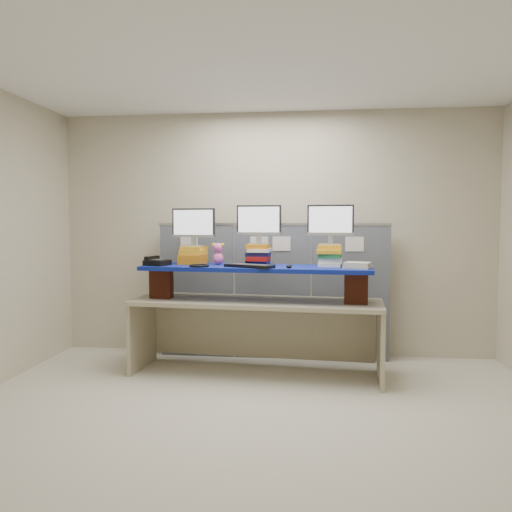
# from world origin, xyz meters

# --- Properties ---
(room) EXTENTS (5.00, 4.00, 2.80)m
(room) POSITION_xyz_m (0.00, 0.00, 1.40)
(room) COLOR beige
(room) RESTS_ON ground
(cubicle_partition) EXTENTS (2.60, 0.06, 1.53)m
(cubicle_partition) POSITION_xyz_m (-0.00, 1.78, 0.77)
(cubicle_partition) COLOR #51555F
(cubicle_partition) RESTS_ON ground
(desk) EXTENTS (2.54, 0.92, 0.76)m
(desk) POSITION_xyz_m (-0.12, 1.15, 0.61)
(desk) COLOR tan
(desk) RESTS_ON ground
(brick_pier_left) EXTENTS (0.23, 0.14, 0.30)m
(brick_pier_left) POSITION_xyz_m (-1.10, 1.18, 0.91)
(brick_pier_left) COLOR maroon
(brick_pier_left) RESTS_ON desk
(brick_pier_right) EXTENTS (0.23, 0.14, 0.30)m
(brick_pier_right) POSITION_xyz_m (0.86, 1.03, 0.91)
(brick_pier_right) COLOR maroon
(brick_pier_right) RESTS_ON desk
(blue_board) EXTENTS (2.33, 0.75, 0.04)m
(blue_board) POSITION_xyz_m (-0.12, 1.15, 1.08)
(blue_board) COLOR navy
(blue_board) RESTS_ON brick_pier_left
(book_stack_left) EXTENTS (0.27, 0.32, 0.18)m
(book_stack_left) POSITION_xyz_m (-0.80, 1.32, 1.19)
(book_stack_left) COLOR orange
(book_stack_left) RESTS_ON blue_board
(book_stack_center) EXTENTS (0.25, 0.32, 0.21)m
(book_stack_center) POSITION_xyz_m (-0.11, 1.28, 1.21)
(book_stack_center) COLOR #12154F
(book_stack_center) RESTS_ON blue_board
(book_stack_right) EXTENTS (0.26, 0.32, 0.21)m
(book_stack_right) POSITION_xyz_m (0.62, 1.22, 1.21)
(book_stack_right) COLOR white
(book_stack_right) RESTS_ON blue_board
(monitor_left) EXTENTS (0.46, 0.14, 0.40)m
(monitor_left) POSITION_xyz_m (-0.79, 1.32, 1.51)
(monitor_left) COLOR #AAAAAF
(monitor_left) RESTS_ON book_stack_left
(monitor_center) EXTENTS (0.46, 0.14, 0.40)m
(monitor_center) POSITION_xyz_m (-0.10, 1.27, 1.54)
(monitor_center) COLOR #AAAAAF
(monitor_center) RESTS_ON book_stack_center
(monitor_right) EXTENTS (0.46, 0.14, 0.40)m
(monitor_right) POSITION_xyz_m (0.62, 1.21, 1.54)
(monitor_right) COLOR #AAAAAF
(monitor_right) RESTS_ON book_stack_right
(keyboard) EXTENTS (0.51, 0.36, 0.03)m
(keyboard) POSITION_xyz_m (-0.16, 0.99, 1.12)
(keyboard) COLOR black
(keyboard) RESTS_ON blue_board
(mouse) EXTENTS (0.08, 0.11, 0.03)m
(mouse) POSITION_xyz_m (0.22, 0.97, 1.12)
(mouse) COLOR black
(mouse) RESTS_ON blue_board
(desk_phone) EXTENTS (0.27, 0.26, 0.09)m
(desk_phone) POSITION_xyz_m (-1.13, 1.11, 1.14)
(desk_phone) COLOR black
(desk_phone) RESTS_ON blue_board
(headset) EXTENTS (0.20, 0.20, 0.02)m
(headset) POSITION_xyz_m (-0.66, 1.02, 1.11)
(headset) COLOR black
(headset) RESTS_ON blue_board
(plush_toy) EXTENTS (0.13, 0.10, 0.22)m
(plush_toy) POSITION_xyz_m (-0.52, 1.28, 1.22)
(plush_toy) COLOR pink
(plush_toy) RESTS_ON blue_board
(binder_stack) EXTENTS (0.29, 0.26, 0.06)m
(binder_stack) POSITION_xyz_m (0.87, 1.01, 1.13)
(binder_stack) COLOR beige
(binder_stack) RESTS_ON blue_board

